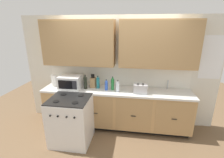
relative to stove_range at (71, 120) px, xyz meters
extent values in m
plane|color=brown|center=(0.81, 0.33, -0.47)|extent=(8.01, 8.01, 0.00)
cube|color=silver|center=(0.81, 0.96, 0.76)|extent=(4.40, 0.05, 2.46)
cube|color=white|center=(0.81, 0.93, 0.65)|extent=(3.20, 0.01, 0.40)
cube|color=tan|center=(-0.01, 0.76, 1.42)|extent=(1.55, 0.34, 0.95)
cube|color=#A58052|center=(-0.01, 0.59, 1.42)|extent=(1.52, 0.01, 0.89)
cube|color=tan|center=(1.64, 0.76, 1.42)|extent=(1.55, 0.34, 0.95)
cube|color=#A58052|center=(1.64, 0.59, 1.42)|extent=(1.52, 0.01, 0.89)
cube|color=white|center=(2.76, 0.93, 1.15)|extent=(0.44, 0.01, 0.90)
cube|color=black|center=(0.81, 0.66, -0.42)|extent=(3.14, 0.48, 0.10)
cube|color=tan|center=(0.81, 0.63, 0.02)|extent=(3.20, 0.60, 0.78)
cube|color=#A88354|center=(-0.39, 0.33, 0.02)|extent=(0.74, 0.01, 0.71)
cube|color=black|center=(-0.39, 0.31, 0.01)|extent=(0.10, 0.01, 0.01)
cube|color=#A88354|center=(0.41, 0.33, 0.02)|extent=(0.74, 0.01, 0.71)
cube|color=black|center=(0.41, 0.31, 0.01)|extent=(0.10, 0.01, 0.01)
cube|color=#A88354|center=(1.21, 0.33, 0.02)|extent=(0.74, 0.01, 0.71)
cube|color=black|center=(1.21, 0.31, 0.01)|extent=(0.10, 0.01, 0.01)
cube|color=#A88354|center=(2.01, 0.33, 0.02)|extent=(0.74, 0.01, 0.71)
cube|color=black|center=(2.01, 0.31, 0.01)|extent=(0.10, 0.01, 0.01)
cube|color=silver|center=(0.81, 0.63, 0.43)|extent=(3.23, 0.63, 0.04)
cube|color=#A8AAAF|center=(1.93, 0.66, 0.43)|extent=(0.56, 0.38, 0.02)
cube|color=white|center=(0.00, 0.00, -0.01)|extent=(0.76, 0.66, 0.92)
cube|color=black|center=(0.00, 0.00, 0.46)|extent=(0.74, 0.65, 0.02)
cylinder|color=black|center=(-0.18, -0.16, 0.47)|extent=(0.12, 0.12, 0.01)
cylinder|color=black|center=(0.18, -0.16, 0.47)|extent=(0.12, 0.12, 0.01)
cylinder|color=black|center=(-0.18, 0.16, 0.47)|extent=(0.12, 0.12, 0.01)
cylinder|color=black|center=(0.18, 0.16, 0.47)|extent=(0.12, 0.12, 0.01)
cylinder|color=black|center=(-0.22, -0.34, 0.28)|extent=(0.03, 0.02, 0.03)
cylinder|color=black|center=(-0.08, -0.34, 0.28)|extent=(0.03, 0.02, 0.03)
cylinder|color=black|center=(0.08, -0.34, 0.28)|extent=(0.03, 0.02, 0.03)
cylinder|color=black|center=(0.22, -0.34, 0.28)|extent=(0.03, 0.02, 0.03)
cube|color=white|center=(-0.20, 0.59, 0.59)|extent=(0.48, 0.36, 0.28)
cube|color=black|center=(-0.24, 0.40, 0.59)|extent=(0.31, 0.01, 0.19)
cube|color=#28282D|center=(-0.04, 0.40, 0.59)|extent=(0.10, 0.01, 0.19)
cube|color=#B7B7BC|center=(1.33, 0.52, 0.54)|extent=(0.28, 0.18, 0.19)
cube|color=black|center=(1.28, 0.52, 0.63)|extent=(0.02, 0.13, 0.01)
cube|color=black|center=(1.38, 0.52, 0.63)|extent=(0.02, 0.13, 0.01)
cube|color=#9C794E|center=(0.28, 0.71, 0.56)|extent=(0.11, 0.14, 0.22)
cylinder|color=black|center=(0.25, 0.70, 0.71)|extent=(0.02, 0.02, 0.09)
cylinder|color=black|center=(0.27, 0.70, 0.71)|extent=(0.02, 0.02, 0.09)
cylinder|color=black|center=(0.29, 0.70, 0.71)|extent=(0.02, 0.02, 0.09)
cylinder|color=black|center=(0.31, 0.70, 0.71)|extent=(0.02, 0.02, 0.09)
cylinder|color=#B2B5BA|center=(1.93, 0.84, 0.55)|extent=(0.02, 0.02, 0.20)
cylinder|color=white|center=(-0.62, 0.66, 0.58)|extent=(0.12, 0.12, 0.26)
cylinder|color=#237A38|center=(0.74, 0.62, 0.56)|extent=(0.07, 0.07, 0.24)
cone|color=#237A38|center=(0.74, 0.62, 0.71)|extent=(0.06, 0.06, 0.06)
cylinder|color=black|center=(0.74, 0.62, 0.73)|extent=(0.02, 0.02, 0.02)
cylinder|color=blue|center=(0.61, 0.59, 0.54)|extent=(0.07, 0.07, 0.19)
cone|color=blue|center=(0.61, 0.59, 0.66)|extent=(0.06, 0.06, 0.05)
cylinder|color=black|center=(0.61, 0.59, 0.67)|extent=(0.02, 0.02, 0.02)
cylinder|color=black|center=(0.14, 0.59, 0.57)|extent=(0.08, 0.08, 0.25)
cone|color=black|center=(0.14, 0.59, 0.73)|extent=(0.07, 0.07, 0.06)
cylinder|color=black|center=(0.14, 0.59, 0.76)|extent=(0.03, 0.03, 0.02)
cylinder|color=silver|center=(0.86, 0.54, 0.55)|extent=(0.08, 0.08, 0.20)
cone|color=silver|center=(0.86, 0.54, 0.67)|extent=(0.07, 0.07, 0.05)
cylinder|color=black|center=(0.86, 0.54, 0.69)|extent=(0.03, 0.03, 0.02)
cylinder|color=#1E707A|center=(0.41, 0.67, 0.56)|extent=(0.07, 0.07, 0.23)
cone|color=#1E707A|center=(0.41, 0.67, 0.70)|extent=(0.06, 0.06, 0.06)
cylinder|color=black|center=(0.41, 0.67, 0.72)|extent=(0.03, 0.03, 0.02)
camera|label=1|loc=(1.21, -2.65, 1.77)|focal=26.21mm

